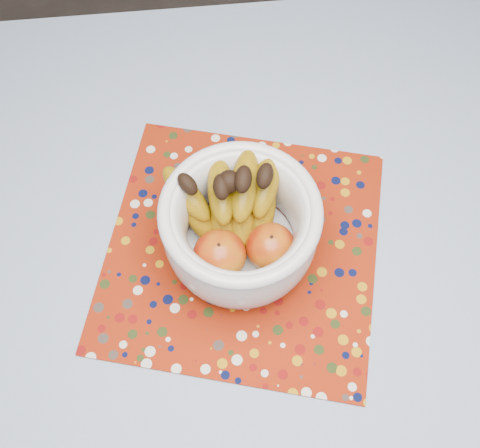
# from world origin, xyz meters

# --- Properties ---
(table) EXTENTS (1.20, 1.20, 0.75)m
(table) POSITION_xyz_m (0.00, 0.00, 0.67)
(table) COLOR brown
(table) RESTS_ON ground
(tablecloth) EXTENTS (1.32, 1.32, 0.01)m
(tablecloth) POSITION_xyz_m (0.00, 0.00, 0.76)
(tablecloth) COLOR slate
(tablecloth) RESTS_ON table
(placemat) EXTENTS (0.56, 0.56, 0.00)m
(placemat) POSITION_xyz_m (-0.03, 0.08, 0.76)
(placemat) COLOR maroon
(placemat) RESTS_ON tablecloth
(fruit_bowl) EXTENTS (0.28, 0.25, 0.20)m
(fruit_bowl) POSITION_xyz_m (-0.04, 0.09, 0.85)
(fruit_bowl) COLOR silver
(fruit_bowl) RESTS_ON placemat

